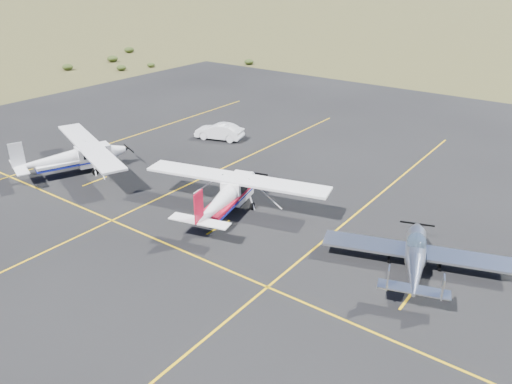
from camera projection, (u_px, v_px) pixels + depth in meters
ground at (364, 246)px, 26.15m from camera, size 1600.00×1600.00×0.00m
apron at (257, 211)px, 29.92m from camera, size 72.00×72.00×0.02m
aircraft_low_wing at (416, 255)px, 23.62m from camera, size 6.61×8.94×1.96m
aircraft_cessna at (228, 194)px, 29.00m from camera, size 7.52×11.49×2.91m
aircraft_plain at (74, 156)px, 34.69m from camera, size 8.13×11.26×2.91m
sedan at (219, 131)px, 41.78m from camera, size 2.53×4.30×1.34m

